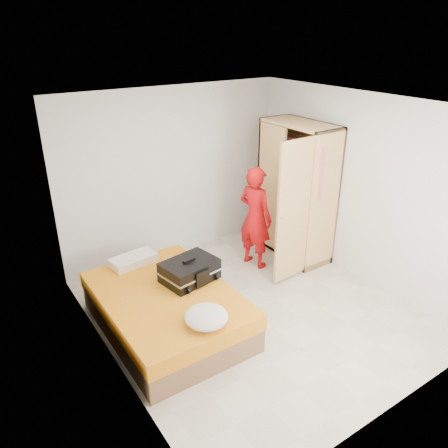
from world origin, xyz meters
TOP-DOWN VIEW (x-y plane):
  - room at (0.00, 0.00)m, footprint 4.00×4.02m
  - bed at (-1.05, 0.30)m, footprint 1.42×2.02m
  - wardrobe at (1.45, 0.85)m, footprint 1.17×1.22m
  - person at (0.77, 0.96)m, footprint 0.50×0.64m
  - suitcase at (-0.68, 0.39)m, footprint 0.73×0.59m
  - round_cushion at (-0.97, -0.46)m, footprint 0.46×0.46m
  - pillow at (-1.09, 1.15)m, footprint 0.62×0.37m

SIDE VIEW (x-z plane):
  - bed at x=-1.05m, z-range 0.00..0.50m
  - pillow at x=-1.09m, z-range 0.50..0.61m
  - round_cushion at x=-0.97m, z-range 0.50..0.67m
  - suitcase at x=-0.68m, z-range 0.48..0.77m
  - person at x=0.77m, z-range 0.00..1.55m
  - wardrobe at x=1.45m, z-range -0.05..2.05m
  - room at x=0.00m, z-range 0.00..2.60m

